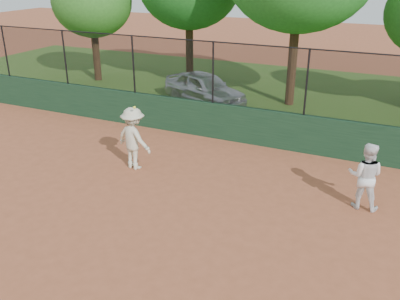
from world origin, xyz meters
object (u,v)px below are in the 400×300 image
at_px(parked_car, 204,88).
at_px(player_main, 134,138).
at_px(player_second, 365,176).
at_px(tree_0, 92,2).

height_order(parked_car, player_main, player_main).
height_order(player_second, player_main, player_main).
bearing_deg(player_second, parked_car, -41.93).
bearing_deg(player_main, tree_0, 132.16).
bearing_deg(tree_0, player_second, -29.78).
height_order(parked_car, tree_0, tree_0).
distance_m(player_second, player_main, 6.17).
bearing_deg(parked_car, tree_0, 101.13).
relative_size(player_main, tree_0, 0.36).
distance_m(player_main, tree_0, 11.30).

